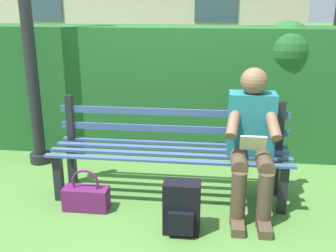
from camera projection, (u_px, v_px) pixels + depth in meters
ground at (169, 196)px, 3.59m from camera, size 60.00×60.00×0.00m
park_bench at (170, 149)px, 3.52m from camera, size 2.06×0.49×0.85m
person_seated at (252, 138)px, 3.23m from camera, size 0.44×0.73×1.17m
hedge_backdrop at (151, 87)px, 4.57m from camera, size 4.95×0.69×1.48m
backpack at (182, 208)px, 2.99m from camera, size 0.27×0.24×0.41m
handbag at (86, 197)px, 3.34m from camera, size 0.37×0.15×0.36m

